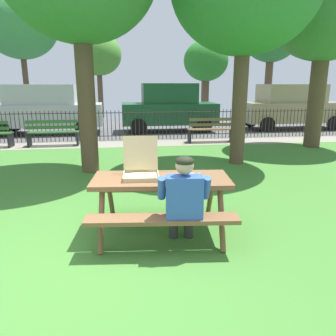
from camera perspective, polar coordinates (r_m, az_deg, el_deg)
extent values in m
cube|color=#407A2F|center=(5.96, -12.78, -5.26)|extent=(28.00, 12.24, 0.02)
cube|color=gray|center=(11.20, -10.57, 4.15)|extent=(28.00, 1.40, 0.01)
cube|color=#515154|center=(15.35, -9.89, 6.94)|extent=(28.00, 7.01, 0.01)
cube|color=brown|center=(4.31, -1.22, -2.08)|extent=(1.87, 0.93, 0.06)
cube|color=brown|center=(3.84, -1.05, -8.94)|extent=(1.82, 0.46, 0.05)
cube|color=brown|center=(4.97, -1.31, -3.41)|extent=(1.82, 0.46, 0.05)
cylinder|color=brown|center=(4.11, -11.58, -8.96)|extent=(0.11, 0.44, 0.74)
cylinder|color=brown|center=(4.87, -10.03, -5.09)|extent=(0.11, 0.44, 0.74)
cylinder|color=brown|center=(4.13, 9.33, -8.73)|extent=(0.11, 0.44, 0.74)
cylinder|color=brown|center=(4.88, 7.45, -4.91)|extent=(0.11, 0.44, 0.74)
cube|color=tan|center=(4.31, -4.74, -1.61)|extent=(0.49, 0.49, 0.01)
cube|color=silver|center=(4.31, -4.74, -1.52)|extent=(0.45, 0.45, 0.00)
cube|color=tan|center=(4.08, -4.74, -2.12)|extent=(0.47, 0.04, 0.04)
cube|color=tan|center=(4.52, -4.75, -0.47)|extent=(0.47, 0.04, 0.04)
cube|color=tan|center=(4.31, -7.77, -1.31)|extent=(0.04, 0.47, 0.04)
cube|color=tan|center=(4.31, -1.72, -1.19)|extent=(0.04, 0.47, 0.04)
cube|color=tan|center=(4.48, -4.82, 2.67)|extent=(0.47, 0.14, 0.46)
cylinder|color=tan|center=(4.31, -4.74, -1.46)|extent=(0.40, 0.40, 0.01)
cylinder|color=#EDE079|center=(4.31, -4.74, -1.37)|extent=(0.36, 0.36, 0.00)
pyramid|color=#E6C747|center=(4.46, 3.89, -1.05)|extent=(0.26, 0.26, 0.01)
cube|color=tan|center=(4.40, 5.05, -1.23)|extent=(0.14, 0.14, 0.02)
cylinder|color=#323232|center=(4.32, 0.97, -9.36)|extent=(0.12, 0.12, 0.44)
cylinder|color=#323232|center=(4.03, 1.14, -7.32)|extent=(0.19, 0.43, 0.15)
cylinder|color=#323232|center=(4.34, 3.64, -9.31)|extent=(0.12, 0.12, 0.44)
cylinder|color=#323232|center=(4.05, 3.99, -7.27)|extent=(0.19, 0.43, 0.15)
cube|color=#3359B2|center=(3.76, 2.87, -5.24)|extent=(0.44, 0.26, 0.52)
cylinder|color=#3359B2|center=(3.76, -1.13, -3.54)|extent=(0.11, 0.22, 0.31)
cylinder|color=#3359B2|center=(3.81, 6.73, -3.43)|extent=(0.11, 0.22, 0.31)
sphere|color=tan|center=(3.67, 2.92, 0.46)|extent=(0.21, 0.21, 0.21)
ellipsoid|color=black|center=(3.65, 2.94, 1.19)|extent=(0.21, 0.20, 0.12)
cylinder|color=#2D2823|center=(11.76, -10.64, 9.44)|extent=(22.01, 0.03, 0.03)
cylinder|color=#2D2823|center=(11.86, -10.46, 5.52)|extent=(22.01, 0.03, 0.03)
cylinder|color=#2D2823|center=(12.48, -26.93, 6.35)|extent=(0.02, 0.02, 1.06)
cylinder|color=#2D2823|center=(12.43, -26.31, 6.40)|extent=(0.02, 0.02, 1.06)
cylinder|color=#2D2823|center=(12.39, -25.70, 6.44)|extent=(0.02, 0.02, 1.06)
cylinder|color=#2D2823|center=(12.35, -25.07, 6.49)|extent=(0.02, 0.02, 1.06)
cylinder|color=#2D2823|center=(12.31, -24.45, 6.53)|extent=(0.02, 0.02, 1.06)
cylinder|color=#2D2823|center=(12.27, -23.82, 6.57)|extent=(0.02, 0.02, 1.06)
cylinder|color=#2D2823|center=(12.23, -23.18, 6.62)|extent=(0.02, 0.02, 1.06)
cylinder|color=#2D2823|center=(12.19, -22.54, 6.66)|extent=(0.02, 0.02, 1.06)
cylinder|color=#2D2823|center=(12.16, -21.90, 6.70)|extent=(0.02, 0.02, 1.06)
cylinder|color=#2D2823|center=(12.12, -21.26, 6.74)|extent=(0.02, 0.02, 1.06)
cylinder|color=#2D2823|center=(12.09, -20.61, 6.78)|extent=(0.02, 0.02, 1.06)
cylinder|color=#2D2823|center=(12.06, -19.95, 6.82)|extent=(0.02, 0.02, 1.06)
cylinder|color=#2D2823|center=(12.03, -19.30, 6.86)|extent=(0.02, 0.02, 1.06)
cylinder|color=#2D2823|center=(12.01, -18.64, 6.90)|extent=(0.02, 0.02, 1.06)
cylinder|color=#2D2823|center=(11.98, -17.98, 6.94)|extent=(0.02, 0.02, 1.06)
cylinder|color=#2D2823|center=(11.96, -17.31, 6.97)|extent=(0.02, 0.02, 1.06)
cylinder|color=#2D2823|center=(11.94, -16.64, 7.01)|extent=(0.02, 0.02, 1.06)
cylinder|color=#2D2823|center=(11.92, -15.97, 7.05)|extent=(0.02, 0.02, 1.06)
cylinder|color=#2D2823|center=(11.90, -15.30, 7.08)|extent=(0.02, 0.02, 1.06)
cylinder|color=#2D2823|center=(11.88, -14.62, 7.11)|extent=(0.02, 0.02, 1.06)
cylinder|color=#2D2823|center=(11.86, -13.95, 7.15)|extent=(0.02, 0.02, 1.06)
cylinder|color=#2D2823|center=(11.85, -13.27, 7.18)|extent=(0.02, 0.02, 1.06)
cylinder|color=#2D2823|center=(11.84, -12.59, 7.21)|extent=(0.02, 0.02, 1.06)
cylinder|color=#2D2823|center=(11.83, -11.91, 7.24)|extent=(0.02, 0.02, 1.06)
cylinder|color=#2D2823|center=(11.82, -11.22, 7.27)|extent=(0.02, 0.02, 1.06)
cylinder|color=#2D2823|center=(11.81, -10.54, 7.30)|extent=(0.02, 0.02, 1.06)
cylinder|color=#2D2823|center=(11.80, -9.86, 7.32)|extent=(0.02, 0.02, 1.06)
cylinder|color=#2D2823|center=(11.80, -9.17, 7.35)|extent=(0.02, 0.02, 1.06)
cylinder|color=#2D2823|center=(11.80, -8.48, 7.37)|extent=(0.02, 0.02, 1.06)
cylinder|color=#2D2823|center=(11.80, -7.80, 7.40)|extent=(0.02, 0.02, 1.06)
cylinder|color=#2D2823|center=(11.80, -7.11, 7.42)|extent=(0.02, 0.02, 1.06)
cylinder|color=#2D2823|center=(11.80, -6.43, 7.44)|extent=(0.02, 0.02, 1.06)
cylinder|color=#2D2823|center=(11.80, -5.74, 7.46)|extent=(0.02, 0.02, 1.06)
cylinder|color=#2D2823|center=(11.81, -5.05, 7.48)|extent=(0.02, 0.02, 1.06)
cylinder|color=#2D2823|center=(11.82, -4.37, 7.50)|extent=(0.02, 0.02, 1.06)
cylinder|color=#2D2823|center=(11.83, -3.69, 7.52)|extent=(0.02, 0.02, 1.06)
cylinder|color=#2D2823|center=(11.84, -3.00, 7.54)|extent=(0.02, 0.02, 1.06)
cylinder|color=#2D2823|center=(11.85, -2.32, 7.55)|extent=(0.02, 0.02, 1.06)
cylinder|color=#2D2823|center=(11.86, -1.64, 7.57)|extent=(0.02, 0.02, 1.06)
cylinder|color=#2D2823|center=(11.88, -0.96, 7.58)|extent=(0.02, 0.02, 1.06)
cylinder|color=#2D2823|center=(11.90, -0.29, 7.59)|extent=(0.02, 0.02, 1.06)
cylinder|color=#2D2823|center=(11.92, 0.39, 7.60)|extent=(0.02, 0.02, 1.06)
cylinder|color=#2D2823|center=(11.94, 1.06, 7.61)|extent=(0.02, 0.02, 1.06)
cylinder|color=#2D2823|center=(11.96, 1.73, 7.62)|extent=(0.02, 0.02, 1.06)
cylinder|color=#2D2823|center=(11.98, 2.40, 7.63)|extent=(0.02, 0.02, 1.06)
cylinder|color=#2D2823|center=(12.01, 3.06, 7.63)|extent=(0.02, 0.02, 1.06)
cylinder|color=#2D2823|center=(12.03, 3.72, 7.64)|extent=(0.02, 0.02, 1.06)
cylinder|color=#2D2823|center=(12.06, 4.38, 7.65)|extent=(0.02, 0.02, 1.06)
cylinder|color=#2D2823|center=(12.09, 5.03, 7.65)|extent=(0.02, 0.02, 1.06)
cylinder|color=#2D2823|center=(12.13, 5.69, 7.65)|extent=(0.02, 0.02, 1.06)
cylinder|color=#2D2823|center=(12.16, 6.34, 7.65)|extent=(0.02, 0.02, 1.06)
cylinder|color=#2D2823|center=(12.19, 6.98, 7.65)|extent=(0.02, 0.02, 1.06)
cylinder|color=#2D2823|center=(12.23, 7.62, 7.65)|extent=(0.02, 0.02, 1.06)
cylinder|color=#2D2823|center=(12.27, 8.26, 7.65)|extent=(0.02, 0.02, 1.06)
cylinder|color=#2D2823|center=(12.31, 8.89, 7.65)|extent=(0.02, 0.02, 1.06)
cylinder|color=#2D2823|center=(12.35, 9.52, 7.65)|extent=(0.02, 0.02, 1.06)
cylinder|color=#2D2823|center=(12.39, 10.15, 7.64)|extent=(0.02, 0.02, 1.06)
cylinder|color=#2D2823|center=(12.43, 10.77, 7.64)|extent=(0.02, 0.02, 1.06)
cylinder|color=#2D2823|center=(12.48, 11.38, 7.63)|extent=(0.02, 0.02, 1.06)
cylinder|color=#2D2823|center=(12.52, 12.00, 7.63)|extent=(0.02, 0.02, 1.06)
cylinder|color=#2D2823|center=(12.57, 12.60, 7.62)|extent=(0.02, 0.02, 1.06)
cylinder|color=#2D2823|center=(12.62, 13.20, 7.61)|extent=(0.02, 0.02, 1.06)
cylinder|color=#2D2823|center=(12.67, 13.80, 7.60)|extent=(0.02, 0.02, 1.06)
cylinder|color=#2D2823|center=(12.72, 14.40, 7.59)|extent=(0.02, 0.02, 1.06)
cylinder|color=#2D2823|center=(12.78, 14.98, 7.58)|extent=(0.02, 0.02, 1.06)
cylinder|color=#2D2823|center=(12.83, 15.57, 7.57)|extent=(0.02, 0.02, 1.06)
cylinder|color=#2D2823|center=(12.89, 16.14, 7.56)|extent=(0.02, 0.02, 1.06)
cylinder|color=#2D2823|center=(12.94, 16.72, 7.55)|extent=(0.02, 0.02, 1.06)
cylinder|color=#2D2823|center=(13.00, 17.28, 7.54)|extent=(0.02, 0.02, 1.06)
cylinder|color=#2D2823|center=(13.06, 17.85, 7.52)|extent=(0.02, 0.02, 1.06)
cylinder|color=#2D2823|center=(13.12, 18.40, 7.51)|extent=(0.02, 0.02, 1.06)
cylinder|color=#2D2823|center=(13.18, 18.96, 7.49)|extent=(0.02, 0.02, 1.06)
cylinder|color=#2D2823|center=(13.25, 19.50, 7.48)|extent=(0.02, 0.02, 1.06)
cylinder|color=#2D2823|center=(13.31, 20.05, 7.46)|extent=(0.02, 0.02, 1.06)
cylinder|color=#2D2823|center=(13.38, 20.58, 7.45)|extent=(0.02, 0.02, 1.06)
cylinder|color=#2D2823|center=(13.44, 21.11, 7.43)|extent=(0.02, 0.02, 1.06)
cylinder|color=#2D2823|center=(13.51, 21.64, 7.41)|extent=(0.02, 0.02, 1.06)
cylinder|color=#2D2823|center=(13.58, 22.16, 7.40)|extent=(0.02, 0.02, 1.06)
cylinder|color=#2D2823|center=(13.65, 22.67, 7.38)|extent=(0.02, 0.02, 1.06)
cylinder|color=#2D2823|center=(13.72, 23.18, 7.36)|extent=(0.02, 0.02, 1.06)
cylinder|color=#2D2823|center=(13.79, 23.69, 7.34)|extent=(0.02, 0.02, 1.06)
cylinder|color=#2D2823|center=(13.87, 24.19, 7.32)|extent=(0.02, 0.02, 1.06)
cylinder|color=#2D2823|center=(13.94, 24.68, 7.30)|extent=(0.02, 0.02, 1.06)
cylinder|color=#2D2823|center=(14.02, 25.17, 7.28)|extent=(0.02, 0.02, 1.06)
cylinder|color=#2D2823|center=(14.09, 25.65, 7.26)|extent=(0.02, 0.02, 1.06)
cylinder|color=#2D2823|center=(14.17, 26.13, 7.24)|extent=(0.02, 0.02, 1.06)
cylinder|color=#2D2823|center=(14.25, 26.60, 7.22)|extent=(0.02, 0.02, 1.06)
cylinder|color=#2D2823|center=(14.33, 27.07, 7.20)|extent=(0.02, 0.02, 1.06)
cube|color=black|center=(11.56, -25.77, 4.39)|extent=(0.07, 0.44, 0.44)
cube|color=#2E5B29|center=(11.41, -19.26, 6.03)|extent=(1.60, 0.13, 0.04)
cube|color=#2E5B29|center=(11.27, -19.38, 5.93)|extent=(1.60, 0.13, 0.04)
cube|color=#2E5B29|center=(11.14, -19.51, 5.82)|extent=(1.60, 0.13, 0.04)
cube|color=#2E5B29|center=(11.05, -19.64, 6.69)|extent=(1.60, 0.08, 0.11)
cube|color=#2E5B29|center=(11.03, -19.72, 7.62)|extent=(1.60, 0.08, 0.11)
cube|color=black|center=(11.14, -15.48, 4.98)|extent=(0.06, 0.44, 0.44)
cube|color=black|center=(11.42, -23.09, 4.57)|extent=(0.06, 0.44, 0.44)
cube|color=brown|center=(11.58, 7.31, 6.84)|extent=(1.60, 0.12, 0.04)
cube|color=brown|center=(11.44, 7.48, 6.74)|extent=(1.60, 0.12, 0.04)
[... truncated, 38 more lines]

